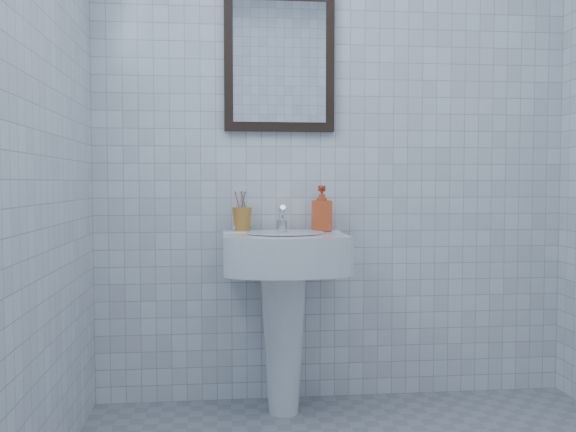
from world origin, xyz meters
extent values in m
cube|color=silver|center=(0.00, 1.20, 1.25)|extent=(2.20, 0.02, 2.50)
cone|color=white|center=(-0.26, 1.01, 0.32)|extent=(0.20, 0.20, 0.65)
cube|color=white|center=(-0.26, 0.96, 0.71)|extent=(0.52, 0.37, 0.16)
cube|color=white|center=(-0.26, 1.10, 0.78)|extent=(0.52, 0.09, 0.03)
cylinder|color=white|center=(-0.26, 0.93, 0.80)|extent=(0.32, 0.32, 0.01)
cylinder|color=silver|center=(-0.26, 1.08, 0.82)|extent=(0.05, 0.05, 0.05)
cylinder|color=silver|center=(-0.26, 1.07, 0.87)|extent=(0.02, 0.09, 0.07)
cylinder|color=silver|center=(-0.26, 1.10, 0.85)|extent=(0.03, 0.05, 0.09)
imported|color=red|center=(-0.08, 1.09, 0.89)|extent=(0.10, 0.10, 0.20)
cube|color=black|center=(-0.26, 1.18, 1.55)|extent=(0.50, 0.04, 0.62)
cube|color=silver|center=(-0.26, 1.16, 1.55)|extent=(0.42, 0.00, 0.54)
camera|label=1|loc=(-0.54, -1.74, 1.01)|focal=40.00mm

